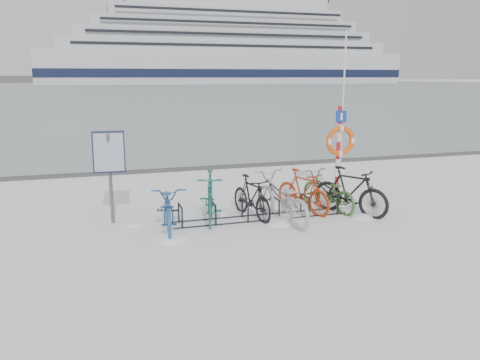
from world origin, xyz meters
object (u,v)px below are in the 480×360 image
(lifebuoy_station, at_px, (340,141))
(bike_rack, at_px, (260,211))
(info_board, at_px, (109,158))
(cruise_ferry, at_px, (225,51))

(lifebuoy_station, bearing_deg, bike_rack, -150.47)
(info_board, distance_m, cruise_ferry, 199.90)
(info_board, xyz_separation_m, cruise_ferry, (53.30, 192.27, 12.35))
(bike_rack, height_order, cruise_ferry, cruise_ferry)
(bike_rack, xyz_separation_m, info_board, (-3.18, 0.59, 1.26))
(info_board, height_order, cruise_ferry, cruise_ferry)
(bike_rack, relative_size, lifebuoy_station, 0.93)
(bike_rack, height_order, info_board, info_board)
(info_board, relative_size, cruise_ferry, 0.01)
(bike_rack, distance_m, info_board, 3.47)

